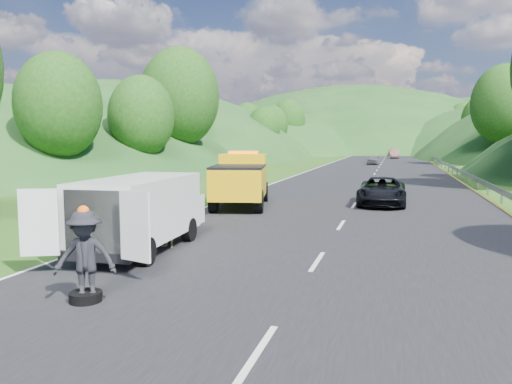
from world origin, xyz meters
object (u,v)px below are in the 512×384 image
(child, at_px, (168,248))
(suitcase, at_px, (128,221))
(worker, at_px, (87,304))
(tow_truck, at_px, (241,180))
(spare_tire, at_px, (86,302))
(passing_suv, at_px, (382,205))
(woman, at_px, (133,235))
(white_van, at_px, (142,209))

(child, relative_size, suitcase, 1.78)
(child, bearing_deg, worker, -67.60)
(tow_truck, xyz_separation_m, spare_tire, (1.33, -14.77, -1.33))
(worker, xyz_separation_m, suitcase, (-3.63, 7.86, 0.30))
(tow_truck, xyz_separation_m, suitcase, (-2.21, -7.01, -1.03))
(child, bearing_deg, suitcase, 152.45)
(worker, relative_size, passing_suv, 0.38)
(child, height_order, worker, worker)
(woman, height_order, child, woman)
(white_van, relative_size, suitcase, 10.47)
(passing_suv, bearing_deg, tow_truck, -160.09)
(woman, bearing_deg, passing_suv, -34.34)
(suitcase, distance_m, spare_tire, 8.53)
(child, relative_size, passing_suv, 0.21)
(white_van, bearing_deg, worker, -78.05)
(child, bearing_deg, passing_suv, 78.53)
(child, xyz_separation_m, worker, (0.70, -5.20, 0.00))
(spare_tire, bearing_deg, child, 96.87)
(spare_tire, bearing_deg, tow_truck, 95.13)
(tow_truck, relative_size, passing_suv, 1.34)
(white_van, distance_m, child, 1.46)
(passing_suv, bearing_deg, woman, -127.75)
(white_van, distance_m, passing_suv, 14.25)
(child, height_order, passing_suv, passing_suv)
(woman, xyz_separation_m, suitcase, (-0.82, 1.05, 0.30))
(tow_truck, relative_size, spare_tire, 10.15)
(suitcase, bearing_deg, spare_tire, -65.48)
(woman, distance_m, spare_tire, 7.24)
(worker, xyz_separation_m, passing_suv, (5.26, 17.32, 0.00))
(child, xyz_separation_m, suitcase, (-2.92, 2.66, 0.30))
(worker, height_order, spare_tire, worker)
(white_van, xyz_separation_m, spare_tire, (1.20, -4.62, -1.24))
(tow_truck, distance_m, worker, 14.99)
(white_van, height_order, worker, white_van)
(passing_suv, bearing_deg, suitcase, -133.46)
(worker, bearing_deg, woman, 92.84)
(tow_truck, bearing_deg, woman, -111.53)
(child, bearing_deg, spare_tire, -68.42)
(spare_tire, relative_size, passing_suv, 0.13)
(tow_truck, distance_m, white_van, 10.15)
(spare_tire, xyz_separation_m, passing_suv, (5.34, 17.22, 0.00))
(child, distance_m, suitcase, 3.96)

